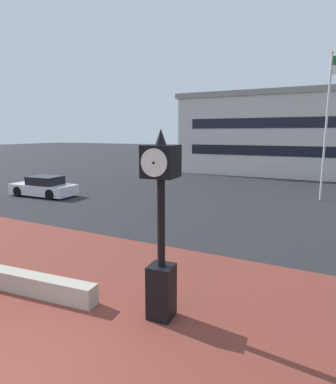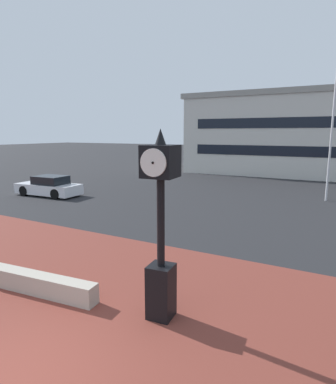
# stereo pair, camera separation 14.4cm
# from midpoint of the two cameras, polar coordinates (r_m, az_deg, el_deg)

# --- Properties ---
(plaza_brick_paving) EXTENTS (44.00, 10.95, 0.01)m
(plaza_brick_paving) POSITION_cam_midpoint_polar(r_m,az_deg,el_deg) (7.33, -16.65, -23.00)
(plaza_brick_paving) COLOR brown
(plaza_brick_paving) RESTS_ON ground
(planter_wall) EXTENTS (3.22, 0.72, 0.50)m
(planter_wall) POSITION_cam_midpoint_polar(r_m,az_deg,el_deg) (9.02, -22.01, -14.91)
(planter_wall) COLOR #ADA393
(planter_wall) RESTS_ON ground
(street_clock) EXTENTS (0.71, 0.77, 4.06)m
(street_clock) POSITION_cam_midpoint_polar(r_m,az_deg,el_deg) (6.86, -1.81, -6.47)
(street_clock) COLOR black
(street_clock) RESTS_ON ground
(car_street_mid) EXTENTS (4.36, 2.01, 1.28)m
(car_street_mid) POSITION_cam_midpoint_polar(r_m,az_deg,el_deg) (22.29, -21.03, 0.80)
(car_street_mid) COLOR silver
(car_street_mid) RESTS_ON ground
(flagpole_primary) EXTENTS (1.81, 0.14, 8.47)m
(flagpole_primary) POSITION_cam_midpoint_polar(r_m,az_deg,el_deg) (21.31, 26.47, 12.27)
(flagpole_primary) COLOR silver
(flagpole_primary) RESTS_ON ground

